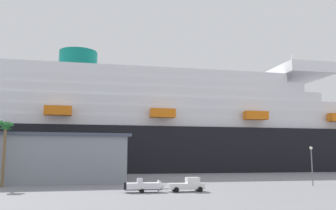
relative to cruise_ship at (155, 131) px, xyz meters
The scene contains 8 objects.
ground_plane 40.45m from the cruise_ship, 111.41° to the right, with size 600.00×600.00×0.00m, color gray.
cruise_ship is the anchor object (origin of this frame).
terminal_building 60.60m from the cruise_ship, 134.22° to the right, with size 43.57×28.80×10.05m.
pickup_truck 78.41m from the cruise_ship, 102.75° to the right, with size 5.82×2.89×2.20m.
small_boat_on_trailer 79.20m from the cruise_ship, 107.43° to the right, with size 7.12×2.73×2.15m.
palm_tree 73.11m from the cruise_ship, 128.59° to the right, with size 2.99×2.93×11.95m.
street_lamp 73.60m from the cruise_ship, 82.66° to the right, with size 0.56×0.56×7.30m.
parked_car_green_wagon 58.25m from the cruise_ship, 122.05° to the right, with size 4.98×2.56×1.58m.
Camera 1 is at (-24.80, -64.33, 5.54)m, focal length 38.93 mm.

